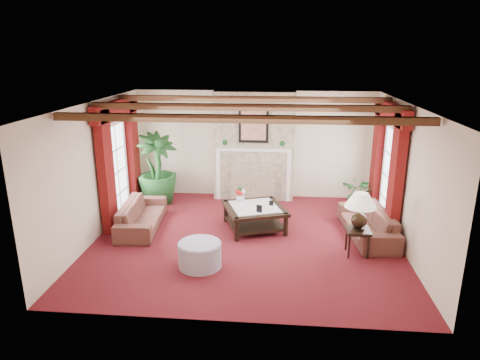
# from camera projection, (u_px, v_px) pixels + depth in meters

# --- Properties ---
(floor) EXTENTS (6.00, 6.00, 0.00)m
(floor) POSITION_uv_depth(u_px,v_px,m) (246.00, 239.00, 8.61)
(floor) COLOR #470C13
(floor) RESTS_ON ground
(ceiling) EXTENTS (6.00, 6.00, 0.00)m
(ceiling) POSITION_uv_depth(u_px,v_px,m) (246.00, 104.00, 7.82)
(ceiling) COLOR white
(ceiling) RESTS_ON floor
(back_wall) EXTENTS (6.00, 0.02, 2.70)m
(back_wall) POSITION_uv_depth(u_px,v_px,m) (254.00, 145.00, 10.84)
(back_wall) COLOR beige
(back_wall) RESTS_ON ground
(left_wall) EXTENTS (0.02, 5.50, 2.70)m
(left_wall) POSITION_uv_depth(u_px,v_px,m) (95.00, 171.00, 8.47)
(left_wall) COLOR beige
(left_wall) RESTS_ON ground
(right_wall) EXTENTS (0.02, 5.50, 2.70)m
(right_wall) POSITION_uv_depth(u_px,v_px,m) (407.00, 179.00, 7.96)
(right_wall) COLOR beige
(right_wall) RESTS_ON ground
(ceiling_beams) EXTENTS (6.00, 3.00, 0.12)m
(ceiling_beams) POSITION_uv_depth(u_px,v_px,m) (246.00, 107.00, 7.84)
(ceiling_beams) COLOR #3C2113
(ceiling_beams) RESTS_ON ceiling
(fireplace) EXTENTS (2.00, 0.52, 2.70)m
(fireplace) POSITION_uv_depth(u_px,v_px,m) (254.00, 91.00, 10.25)
(fireplace) COLOR tan
(fireplace) RESTS_ON ground
(french_door_left) EXTENTS (0.10, 1.10, 2.16)m
(french_door_left) POSITION_uv_depth(u_px,v_px,m) (112.00, 124.00, 9.20)
(french_door_left) COLOR white
(french_door_left) RESTS_ON ground
(french_door_right) EXTENTS (0.10, 1.10, 2.16)m
(french_door_right) POSITION_uv_depth(u_px,v_px,m) (396.00, 128.00, 8.69)
(french_door_right) COLOR white
(french_door_right) RESTS_ON ground
(curtains_left) EXTENTS (0.20, 2.40, 2.55)m
(curtains_left) POSITION_uv_depth(u_px,v_px,m) (116.00, 104.00, 9.07)
(curtains_left) COLOR #530C0B
(curtains_left) RESTS_ON ground
(curtains_right) EXTENTS (0.20, 2.40, 2.55)m
(curtains_right) POSITION_uv_depth(u_px,v_px,m) (392.00, 107.00, 8.57)
(curtains_right) COLOR #530C0B
(curtains_right) RESTS_ON ground
(sofa_left) EXTENTS (2.01, 0.88, 0.75)m
(sofa_left) POSITION_uv_depth(u_px,v_px,m) (142.00, 211.00, 9.07)
(sofa_left) COLOR #390F19
(sofa_left) RESTS_ON ground
(sofa_right) EXTENTS (2.07, 1.01, 0.76)m
(sofa_right) POSITION_uv_depth(u_px,v_px,m) (368.00, 219.00, 8.64)
(sofa_right) COLOR #390F19
(sofa_right) RESTS_ON ground
(potted_palm) EXTENTS (2.72, 2.72, 0.98)m
(potted_palm) POSITION_uv_depth(u_px,v_px,m) (158.00, 184.00, 10.54)
(potted_palm) COLOR black
(potted_palm) RESTS_ON ground
(small_plant) EXTENTS (1.70, 1.70, 0.70)m
(small_plant) POSITION_uv_depth(u_px,v_px,m) (360.00, 199.00, 9.90)
(small_plant) COLOR black
(small_plant) RESTS_ON ground
(coffee_table) EXTENTS (1.50, 1.50, 0.48)m
(coffee_table) POSITION_uv_depth(u_px,v_px,m) (255.00, 218.00, 9.06)
(coffee_table) COLOR black
(coffee_table) RESTS_ON ground
(side_table) EXTENTS (0.43, 0.43, 0.50)m
(side_table) POSITION_uv_depth(u_px,v_px,m) (357.00, 242.00, 7.89)
(side_table) COLOR black
(side_table) RESTS_ON ground
(ottoman) EXTENTS (0.76, 0.76, 0.44)m
(ottoman) POSITION_uv_depth(u_px,v_px,m) (200.00, 255.00, 7.46)
(ottoman) COLOR gray
(ottoman) RESTS_ON ground
(table_lamp) EXTENTS (0.57, 0.57, 0.73)m
(table_lamp) POSITION_uv_depth(u_px,v_px,m) (360.00, 211.00, 7.71)
(table_lamp) COLOR black
(table_lamp) RESTS_ON side_table
(flower_vase) EXTENTS (0.19, 0.19, 0.18)m
(flower_vase) POSITION_uv_depth(u_px,v_px,m) (240.00, 197.00, 9.31)
(flower_vase) COLOR silver
(flower_vase) RESTS_ON coffee_table
(book) EXTENTS (0.22, 0.11, 0.29)m
(book) POSITION_uv_depth(u_px,v_px,m) (267.00, 205.00, 8.71)
(book) COLOR black
(book) RESTS_ON coffee_table
(photo_frame_a) EXTENTS (0.12, 0.07, 0.16)m
(photo_frame_a) POSITION_uv_depth(u_px,v_px,m) (259.00, 209.00, 8.65)
(photo_frame_a) COLOR black
(photo_frame_a) RESTS_ON coffee_table
(photo_frame_b) EXTENTS (0.09, 0.02, 0.12)m
(photo_frame_b) POSITION_uv_depth(u_px,v_px,m) (271.00, 203.00, 9.03)
(photo_frame_b) COLOR black
(photo_frame_b) RESTS_ON coffee_table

